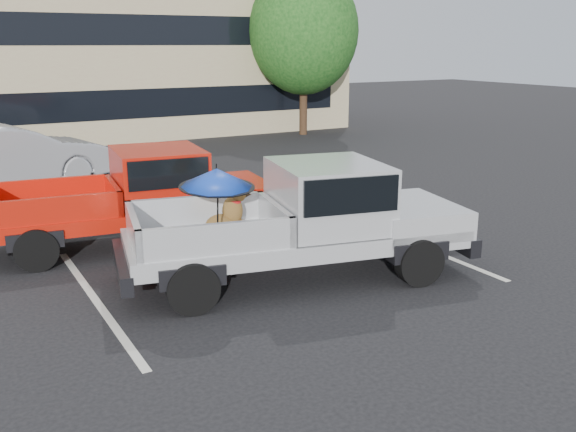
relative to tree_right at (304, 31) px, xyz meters
name	(u,v)px	position (x,y,z in m)	size (l,w,h in m)	color
ground	(337,307)	(-9.00, -16.00, -4.21)	(90.00, 90.00, 0.00)	black
stripe_left	(96,300)	(-12.00, -14.00, -4.21)	(0.12, 5.00, 0.01)	silver
stripe_right	(408,241)	(-6.00, -14.00, -4.21)	(0.12, 5.00, 0.01)	silver
motel_building	(101,56)	(-7.00, 4.99, -1.00)	(20.40, 8.40, 6.30)	tan
tree_right	(304,31)	(0.00, 0.00, 0.00)	(4.46, 4.46, 6.78)	#332114
tree_back	(167,28)	(-3.00, 8.00, 0.20)	(4.68, 4.68, 7.11)	#332114
silver_pickup	(314,214)	(-8.60, -14.70, -3.16)	(5.97, 3.07, 2.06)	black
red_pickup	(151,192)	(-10.29, -11.54, -3.22)	(5.65, 2.51, 1.80)	black
silver_sedan	(10,156)	(-12.02, -5.01, -3.37)	(1.77, 5.08, 1.67)	#AAADB2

